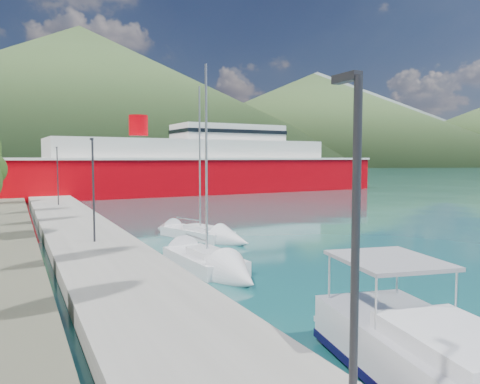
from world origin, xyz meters
TOP-DOWN VIEW (x-y plane):
  - ground at (0.00, 120.00)m, footprint 1400.00×1400.00m
  - quay at (-9.00, 26.00)m, footprint 5.00×88.00m
  - hills_far at (138.59, 618.73)m, footprint 1480.00×900.00m
  - hills_near at (98.04, 372.50)m, footprint 1010.00×520.00m
  - lamp_posts at (-9.00, 15.30)m, footprint 0.15×47.56m
  - sailboat_near at (-4.25, 7.42)m, footprint 2.87×8.01m
  - sailboat_mid at (-0.83, 16.17)m, footprint 4.71×8.22m
  - ferry at (13.69, 59.46)m, footprint 65.79×17.18m

SIDE VIEW (x-z plane):
  - ground at x=0.00m, z-range 0.00..0.00m
  - sailboat_mid at x=-0.83m, z-range -5.46..6.03m
  - sailboat_near at x=-4.25m, z-range -5.34..5.96m
  - quay at x=-9.00m, z-range 0.00..0.80m
  - ferry at x=13.69m, z-range -2.53..10.41m
  - lamp_posts at x=-9.00m, z-range 1.05..7.11m
  - hills_near at x=98.04m, z-range -8.32..106.68m
  - hills_far at x=138.59m, z-range -12.61..167.39m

